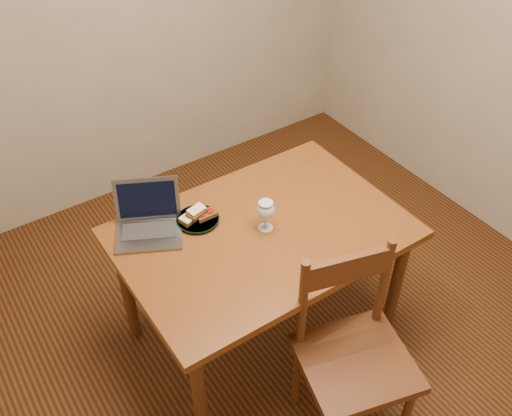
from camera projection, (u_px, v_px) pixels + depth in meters
floor at (281, 324)px, 3.14m from camera, size 3.20×3.20×0.02m
table at (262, 244)px, 2.67m from camera, size 1.30×0.90×0.74m
chair at (354, 349)px, 2.37m from camera, size 0.55×0.54×0.49m
plate at (198, 220)px, 2.66m from camera, size 0.20×0.20×0.02m
sandwich_cheese at (190, 217)px, 2.64m from camera, size 0.11×0.08×0.03m
sandwich_tomato at (206, 214)px, 2.65m from camera, size 0.10×0.06×0.03m
sandwich_top at (197, 212)px, 2.63m from camera, size 0.11×0.08×0.03m
milk_glass at (266, 216)px, 2.58m from camera, size 0.08×0.08×0.16m
laptop at (148, 218)px, 2.59m from camera, size 0.39×0.38×0.21m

